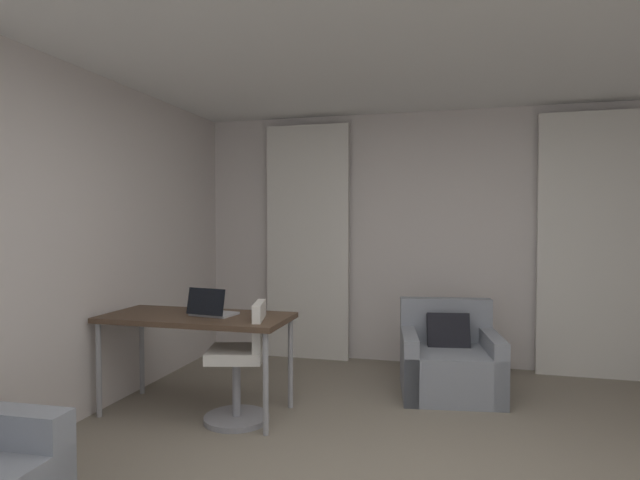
{
  "coord_description": "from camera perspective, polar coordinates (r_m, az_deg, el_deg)",
  "views": [
    {
      "loc": [
        0.18,
        -2.5,
        1.47
      ],
      "look_at": [
        -0.83,
        1.36,
        1.33
      ],
      "focal_mm": 29.44,
      "sensor_mm": 36.0,
      "label": 1
    }
  ],
  "objects": [
    {
      "name": "desk_chair",
      "position": [
        4.0,
        -8.5,
        -13.63
      ],
      "size": [
        0.49,
        0.49,
        0.88
      ],
      "color": "gray",
      "rests_on": "ground"
    },
    {
      "name": "armchair",
      "position": [
        4.74,
        13.87,
        -12.8
      ],
      "size": [
        0.91,
        0.89,
        0.78
      ],
      "color": "gray",
      "rests_on": "ground"
    },
    {
      "name": "curtain_right_panel",
      "position": [
        5.54,
        27.14,
        -0.5
      ],
      "size": [
        0.9,
        0.06,
        2.5
      ],
      "color": "silver",
      "rests_on": "ground"
    },
    {
      "name": "desk",
      "position": [
        4.18,
        -13.26,
        -8.77
      ],
      "size": [
        1.43,
        0.65,
        0.75
      ],
      "color": "#4C3828",
      "rests_on": "ground"
    },
    {
      "name": "wall_window",
      "position": [
        5.54,
        12.82,
        0.19
      ],
      "size": [
        5.12,
        0.06,
        2.6
      ],
      "color": "silver",
      "rests_on": "ground"
    },
    {
      "name": "curtain_left_panel",
      "position": [
        5.63,
        -1.37,
        -0.25
      ],
      "size": [
        0.9,
        0.06,
        2.5
      ],
      "color": "silver",
      "rests_on": "ground"
    },
    {
      "name": "laptop",
      "position": [
        4.11,
        -11.71,
        -7.44
      ],
      "size": [
        0.35,
        0.29,
        0.22
      ],
      "color": "#ADADB2",
      "rests_on": "desk"
    }
  ]
}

